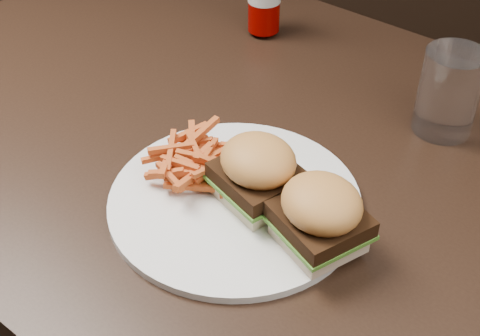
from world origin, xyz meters
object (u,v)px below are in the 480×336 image
Objects in this scene: dining_table at (246,146)px; chair_far at (409,58)px; plate at (235,201)px; ketchup_bottle at (264,0)px; tumbler at (448,95)px.

chair_far is (-0.14, 0.84, -0.30)m from dining_table.
plate is 0.43m from ketchup_bottle.
tumbler reaches higher than chair_far.
dining_table is 0.28m from tumbler.
tumbler is (0.34, -0.66, 0.38)m from chair_far.
plate reaches higher than dining_table.
tumbler reaches higher than plate.
dining_table is 3.96× the size of plate.
tumbler is at bearing -9.78° from ketchup_bottle.
tumbler is (0.12, 0.30, 0.05)m from plate.
ketchup_bottle is 0.84× the size of tumbler.
ketchup_bottle is (-0.15, 0.24, 0.08)m from dining_table.
dining_table is 2.77× the size of chair_far.
chair_far is 0.83m from tumbler.
ketchup_bottle is (-0.01, -0.60, 0.38)m from chair_far.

